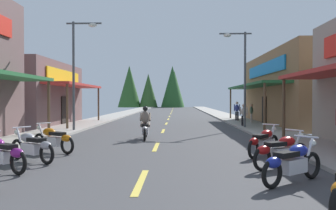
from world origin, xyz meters
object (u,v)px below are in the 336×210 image
object	(u,v)px
motorcycle_parked_right_3	(264,141)
rider_cruising_lead	(145,125)
streetlamp_right	(240,66)
pedestrian_waiting	(251,112)
streetlamp_left	(79,61)
motorcycle_parked_left_4	(53,139)
pedestrian_strolling	(244,114)
pedestrian_by_shop	(237,110)
motorcycle_parked_right_1	(292,162)
motorcycle_parked_right_2	(281,150)
motorcycle_parked_left_2	(1,153)
motorcycle_parked_left_3	(32,146)

from	to	relation	value
motorcycle_parked_right_3	rider_cruising_lead	size ratio (longest dim) A/B	0.79
streetlamp_right	pedestrian_waiting	distance (m)	5.62
streetlamp_left	motorcycle_parked_left_4	distance (m)	8.39
streetlamp_left	pedestrian_strolling	xyz separation A→B (m)	(10.12, 3.31, -3.21)
motorcycle_parked_right_3	pedestrian_by_shop	bearing A→B (deg)	32.93
motorcycle_parked_right_1	motorcycle_parked_right_2	xyz separation A→B (m)	(0.27, 1.68, 0.00)
motorcycle_parked_right_2	pedestrian_strolling	size ratio (longest dim) A/B	1.18
motorcycle_parked_right_2	pedestrian_strolling	world-z (taller)	pedestrian_strolling
motorcycle_parked_right_2	pedestrian_by_shop	world-z (taller)	pedestrian_by_shop
motorcycle_parked_right_1	pedestrian_waiting	xyz separation A→B (m)	(3.12, 18.21, 0.39)
pedestrian_strolling	motorcycle_parked_right_2	bearing A→B (deg)	-151.26
streetlamp_left	motorcycle_parked_left_4	xyz separation A→B (m)	(1.30, -7.46, -3.62)
motorcycle_parked_right_3	motorcycle_parked_right_1	bearing A→B (deg)	-144.61
motorcycle_parked_right_2	pedestrian_by_shop	xyz separation A→B (m)	(2.17, 18.89, 0.50)
pedestrian_strolling	motorcycle_parked_right_3	bearing A→B (deg)	-152.29
streetlamp_left	rider_cruising_lead	bearing A→B (deg)	-39.82
motorcycle_parked_left_2	pedestrian_by_shop	bearing A→B (deg)	-85.28
motorcycle_parked_left_4	pedestrian_waiting	distance (m)	17.27
streetlamp_left	motorcycle_parked_left_3	size ratio (longest dim) A/B	3.44
motorcycle_parked_right_1	motorcycle_parked_right_2	size ratio (longest dim) A/B	0.94
motorcycle_parked_right_2	pedestrian_by_shop	bearing A→B (deg)	51.24
pedestrian_strolling	streetlamp_right	bearing A→B (deg)	-166.30
streetlamp_left	motorcycle_parked_left_2	distance (m)	11.26
motorcycle_parked_right_1	motorcycle_parked_left_4	bearing A→B (deg)	111.51
motorcycle_parked_left_4	pedestrian_by_shop	size ratio (longest dim) A/B	1.11
motorcycle_parked_left_2	pedestrian_strolling	world-z (taller)	pedestrian_strolling
motorcycle_parked_right_3	motorcycle_parked_left_4	world-z (taller)	same
motorcycle_parked_right_3	motorcycle_parked_left_4	size ratio (longest dim) A/B	0.90
motorcycle_parked_right_2	rider_cruising_lead	xyz separation A→B (m)	(-4.33, 6.47, 0.17)
pedestrian_by_shop	pedestrian_strolling	size ratio (longest dim) A/B	1.08
rider_cruising_lead	pedestrian_waiting	distance (m)	12.36
motorcycle_parked_right_1	motorcycle_parked_right_3	distance (m)	3.66
motorcycle_parked_left_3	rider_cruising_lead	distance (m)	6.41
motorcycle_parked_right_2	motorcycle_parked_left_2	size ratio (longest dim) A/B	0.99
motorcycle_parked_left_2	motorcycle_parked_left_3	size ratio (longest dim) A/B	1.02
motorcycle_parked_right_1	pedestrian_strolling	distance (m)	15.06
motorcycle_parked_right_2	motorcycle_parked_left_4	distance (m)	7.62
motorcycle_parked_left_3	streetlamp_left	bearing A→B (deg)	-48.65
motorcycle_parked_right_3	pedestrian_waiting	world-z (taller)	pedestrian_waiting
pedestrian_by_shop	motorcycle_parked_left_2	bearing A→B (deg)	14.98
streetlamp_right	motorcycle_parked_right_3	xyz separation A→B (m)	(-1.14, -10.20, -3.51)
streetlamp_right	pedestrian_by_shop	world-z (taller)	streetlamp_right
motorcycle_parked_right_2	pedestrian_strolling	distance (m)	13.37
motorcycle_parked_left_3	rider_cruising_lead	xyz separation A→B (m)	(2.86, 5.74, 0.17)
motorcycle_parked_right_2	rider_cruising_lead	bearing A→B (deg)	91.56
streetlamp_left	motorcycle_parked_right_1	world-z (taller)	streetlamp_left
motorcycle_parked_right_1	motorcycle_parked_left_3	distance (m)	7.33
streetlamp_right	motorcycle_parked_left_2	bearing A→B (deg)	-123.76
motorcycle_parked_left_3	motorcycle_parked_right_1	bearing A→B (deg)	-166.00
rider_cruising_lead	pedestrian_strolling	bearing A→B (deg)	-44.48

